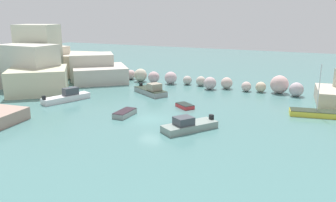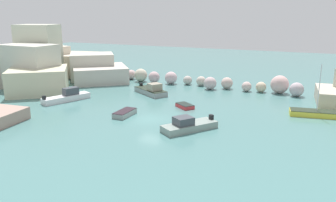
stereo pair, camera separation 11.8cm
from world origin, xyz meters
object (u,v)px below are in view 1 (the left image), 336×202
at_px(moored_boat_1, 151,90).
at_px(moored_boat_3, 189,125).
at_px(moored_boat_0, 185,106).
at_px(moored_boat_4, 316,113).
at_px(moored_boat_5, 125,113).
at_px(moored_boat_2, 67,97).

distance_m(moored_boat_1, moored_boat_3, 16.81).
bearing_deg(moored_boat_0, moored_boat_3, -29.25).
height_order(moored_boat_3, moored_boat_4, moored_boat_4).
distance_m(moored_boat_0, moored_boat_3, 8.67).
bearing_deg(moored_boat_3, moored_boat_5, -66.44).
bearing_deg(moored_boat_4, moored_boat_1, 165.84).
relative_size(moored_boat_1, moored_boat_5, 1.85).
bearing_deg(moored_boat_0, moored_boat_1, -177.29).
bearing_deg(moored_boat_4, moored_boat_0, -178.36).
bearing_deg(moored_boat_5, moored_boat_0, -40.68).
xyz_separation_m(moored_boat_0, moored_boat_3, (3.63, -7.87, 0.27)).
bearing_deg(moored_boat_1, moored_boat_4, 26.86).
xyz_separation_m(moored_boat_2, moored_boat_3, (19.65, -4.31, -0.06)).
distance_m(moored_boat_4, moored_boat_5, 22.48).
relative_size(moored_boat_0, moored_boat_5, 0.83).
xyz_separation_m(moored_boat_1, moored_boat_2, (-8.66, -8.40, -0.01)).
distance_m(moored_boat_0, moored_boat_2, 16.42).
height_order(moored_boat_0, moored_boat_3, moored_boat_3).
distance_m(moored_boat_1, moored_boat_5, 11.35).
relative_size(moored_boat_0, moored_boat_2, 0.41).
bearing_deg(moored_boat_4, moored_boat_5, -165.14).
bearing_deg(moored_boat_0, moored_boat_5, -92.91).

